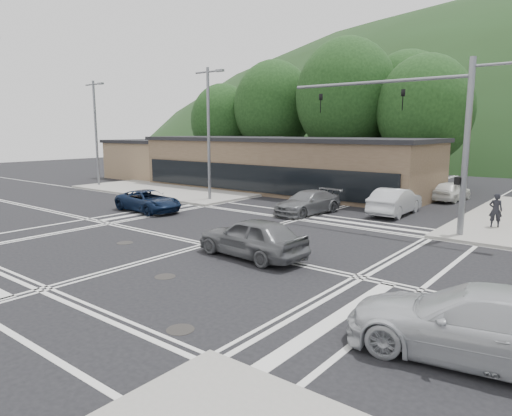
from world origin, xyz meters
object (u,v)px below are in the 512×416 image
Objects in this scene: car_northbound at (308,202)px; car_queue_b at (451,191)px; car_queue_a at (395,201)px; car_blue_west at (148,201)px; car_grey_center at (252,237)px; pedestrian at (496,210)px; car_silver_east at (478,324)px.

car_queue_b is at bearing 71.95° from car_northbound.
car_queue_a reaches higher than car_queue_b.
car_blue_west is at bearing 55.09° from car_queue_b.
car_northbound is at bearing -52.66° from car_blue_west.
car_queue_b is (1.03, 7.51, -0.09)m from car_queue_a.
car_grey_center reaches higher than car_blue_west.
car_blue_west is at bearing 6.58° from pedestrian.
car_silver_east is 17.42m from car_queue_a.
car_grey_center is 19.84m from car_queue_b.
car_grey_center is at bearing 89.50° from car_queue_b.
car_blue_west is 0.99× the size of car_northbound.
car_grey_center reaches higher than car_queue_a.
car_silver_east is 1.36× the size of car_queue_b.
pedestrian reaches higher than car_queue_b.
car_silver_east reaches higher than car_grey_center.
car_silver_east is 3.30× the size of pedestrian.
car_queue_a reaches higher than car_northbound.
pedestrian is at bearing 19.88° from car_northbound.
car_queue_b is at bearing -36.11° from car_blue_west.
car_northbound is (8.00, 5.31, 0.04)m from car_blue_west.
pedestrian is (6.32, 11.28, 0.20)m from car_grey_center.
car_grey_center is at bearing 84.72° from car_queue_a.
car_blue_west is 0.98× the size of car_queue_a.
car_queue_b is at bearing -99.15° from car_queue_a.
car_queue_b is at bearing 178.89° from car_grey_center.
car_silver_east reaches higher than car_blue_west.
pedestrian is (-2.49, 14.54, 0.19)m from car_silver_east.
car_blue_west is 2.76× the size of pedestrian.
car_queue_a is at bearing -161.37° from car_silver_east.
car_silver_east reaches higher than car_queue_a.
car_blue_west is 1.14× the size of car_queue_b.
car_silver_east is at bearing 115.87° from car_queue_a.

